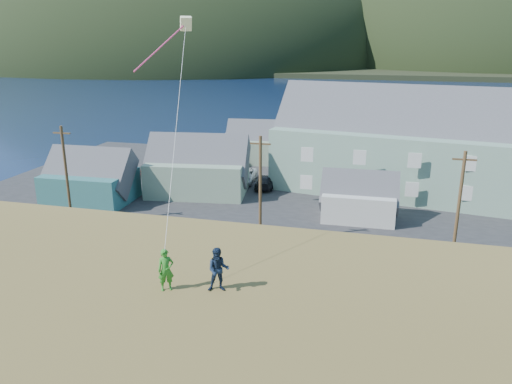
% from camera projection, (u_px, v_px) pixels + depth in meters
% --- Properties ---
extents(ground, '(900.00, 900.00, 0.00)m').
position_uv_depth(ground, '(294.00, 256.00, 37.62)').
color(ground, '#0A1638').
rests_on(ground, ground).
extents(grass_strip, '(110.00, 8.00, 0.10)m').
position_uv_depth(grass_strip, '(289.00, 266.00, 35.75)').
color(grass_strip, '#4C3D19').
rests_on(grass_strip, ground).
extents(waterfront_lot, '(72.00, 36.00, 0.12)m').
position_uv_depth(waterfront_lot, '(322.00, 191.00, 53.34)').
color(waterfront_lot, '#28282B').
rests_on(waterfront_lot, ground).
extents(wharf, '(26.00, 14.00, 0.90)m').
position_uv_depth(wharf, '(301.00, 143.00, 75.94)').
color(wharf, gray).
rests_on(wharf, ground).
extents(far_shore, '(900.00, 320.00, 2.00)m').
position_uv_depth(far_shore, '(378.00, 61.00, 342.91)').
color(far_shore, black).
rests_on(far_shore, ground).
extents(far_hills, '(760.00, 265.00, 143.00)m').
position_uv_depth(far_hills, '(440.00, 63.00, 287.37)').
color(far_hills, black).
rests_on(far_hills, ground).
extents(lodge, '(39.58, 16.73, 13.49)m').
position_uv_depth(lodge, '(464.00, 148.00, 49.81)').
color(lodge, gray).
rests_on(lodge, waterfront_lot).
extents(shed_teal, '(8.67, 6.23, 6.71)m').
position_uv_depth(shed_teal, '(90.00, 178.00, 49.14)').
color(shed_teal, '#285E5D').
rests_on(shed_teal, waterfront_lot).
extents(shed_palegreen_near, '(11.17, 7.86, 7.60)m').
position_uv_depth(shed_palegreen_near, '(198.00, 168.00, 51.81)').
color(shed_palegreen_near, gray).
rests_on(shed_palegreen_near, waterfront_lot).
extents(shed_white, '(6.88, 4.62, 5.40)m').
position_uv_depth(shed_white, '(359.00, 197.00, 44.55)').
color(shed_white, beige).
rests_on(shed_white, waterfront_lot).
extents(shed_palegreen_far, '(10.50, 6.62, 6.72)m').
position_uv_depth(shed_palegreen_far, '(265.00, 143.00, 65.31)').
color(shed_palegreen_far, gray).
rests_on(shed_palegreen_far, waterfront_lot).
extents(utility_poles, '(31.58, 0.24, 8.67)m').
position_uv_depth(utility_poles, '(246.00, 191.00, 38.68)').
color(utility_poles, '#47331E').
rests_on(utility_poles, waterfront_lot).
extents(parked_cars, '(25.82, 12.84, 1.53)m').
position_uv_depth(parked_cars, '(260.00, 171.00, 58.42)').
color(parked_cars, black).
rests_on(parked_cars, waterfront_lot).
extents(kite_flyer_green, '(0.67, 0.61, 1.53)m').
position_uv_depth(kite_flyer_green, '(166.00, 270.00, 17.42)').
color(kite_flyer_green, '#287B21').
rests_on(kite_flyer_green, hillside).
extents(kite_flyer_navy, '(0.92, 0.80, 1.60)m').
position_uv_depth(kite_flyer_navy, '(218.00, 270.00, 17.36)').
color(kite_flyer_navy, '#15233B').
rests_on(kite_flyer_navy, hillside).
extents(kite_rig, '(1.22, 3.14, 9.53)m').
position_uv_depth(kite_rig, '(182.00, 30.00, 20.33)').
color(kite_rig, '#FEFFC2').
rests_on(kite_rig, ground).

